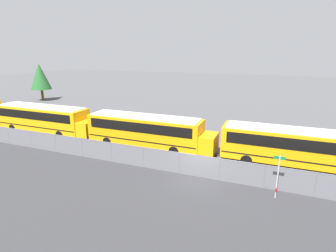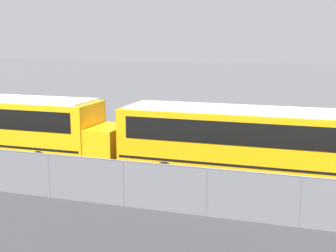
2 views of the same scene
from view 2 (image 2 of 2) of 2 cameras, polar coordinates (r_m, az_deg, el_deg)
name	(u,v)px [view 2 (image 2 of 2)]	position (r m, az deg, el deg)	size (l,w,h in m)	color
school_bus_3	(262,140)	(19.49, 11.34, -1.69)	(12.74, 2.61, 3.12)	orange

